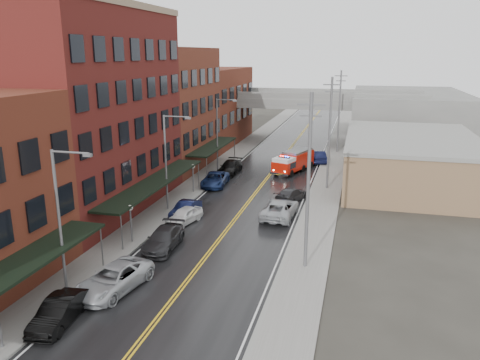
# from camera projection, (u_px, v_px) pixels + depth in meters

# --- Properties ---
(road) EXTENTS (11.00, 160.00, 0.02)m
(road) POSITION_uv_depth(u_px,v_px,m) (252.00, 197.00, 48.06)
(road) COLOR black
(road) RESTS_ON ground
(sidewalk_left) EXTENTS (3.00, 160.00, 0.15)m
(sidewalk_left) POSITION_uv_depth(u_px,v_px,m) (186.00, 192.00, 49.80)
(sidewalk_left) COLOR slate
(sidewalk_left) RESTS_ON ground
(sidewalk_right) EXTENTS (3.00, 160.00, 0.15)m
(sidewalk_right) POSITION_uv_depth(u_px,v_px,m) (324.00, 202.00, 46.29)
(sidewalk_right) COLOR slate
(sidewalk_right) RESTS_ON ground
(curb_left) EXTENTS (0.30, 160.00, 0.15)m
(curb_left) POSITION_uv_depth(u_px,v_px,m) (200.00, 193.00, 49.40)
(curb_left) COLOR gray
(curb_left) RESTS_ON ground
(curb_right) EXTENTS (0.30, 160.00, 0.15)m
(curb_right) POSITION_uv_depth(u_px,v_px,m) (307.00, 201.00, 46.68)
(curb_right) COLOR gray
(curb_right) RESTS_ON ground
(brick_building_b) EXTENTS (9.00, 20.00, 18.00)m
(brick_building_b) POSITION_uv_depth(u_px,v_px,m) (93.00, 114.00, 42.36)
(brick_building_b) COLOR #4E1514
(brick_building_b) RESTS_ON ground
(brick_building_c) EXTENTS (9.00, 15.00, 15.00)m
(brick_building_c) POSITION_uv_depth(u_px,v_px,m) (169.00, 109.00, 59.10)
(brick_building_c) COLOR brown
(brick_building_c) RESTS_ON ground
(brick_building_far) EXTENTS (9.00, 20.00, 12.00)m
(brick_building_far) POSITION_uv_depth(u_px,v_px,m) (211.00, 106.00, 75.85)
(brick_building_far) COLOR maroon
(brick_building_far) RESTS_ON ground
(tan_building) EXTENTS (14.00, 22.00, 5.00)m
(tan_building) POSITION_uv_depth(u_px,v_px,m) (410.00, 161.00, 52.90)
(tan_building) COLOR olive
(tan_building) RESTS_ON ground
(right_far_block) EXTENTS (18.00, 30.00, 8.00)m
(right_far_block) POSITION_uv_depth(u_px,v_px,m) (407.00, 116.00, 80.06)
(right_far_block) COLOR slate
(right_far_block) RESTS_ON ground
(awning_0) EXTENTS (2.60, 16.00, 3.09)m
(awning_0) POSITION_uv_depth(u_px,v_px,m) (5.00, 275.00, 24.78)
(awning_0) COLOR black
(awning_0) RESTS_ON ground
(awning_1) EXTENTS (2.60, 18.00, 3.09)m
(awning_1) POSITION_uv_depth(u_px,v_px,m) (155.00, 182.00, 42.54)
(awning_1) COLOR black
(awning_1) RESTS_ON ground
(awning_2) EXTENTS (2.60, 13.00, 3.09)m
(awning_2) POSITION_uv_depth(u_px,v_px,m) (213.00, 146.00, 58.89)
(awning_2) COLOR black
(awning_2) RESTS_ON ground
(globe_lamp_1) EXTENTS (0.44, 0.44, 3.12)m
(globe_lamp_1) POSITION_uv_depth(u_px,v_px,m) (130.00, 215.00, 35.91)
(globe_lamp_1) COLOR #59595B
(globe_lamp_1) RESTS_ON ground
(globe_lamp_2) EXTENTS (0.44, 0.44, 3.12)m
(globe_lamp_2) POSITION_uv_depth(u_px,v_px,m) (193.00, 172.00, 48.99)
(globe_lamp_2) COLOR #59595B
(globe_lamp_2) RESTS_ON ground
(street_lamp_0) EXTENTS (2.64, 0.22, 9.00)m
(street_lamp_0) POSITION_uv_depth(u_px,v_px,m) (62.00, 213.00, 27.72)
(street_lamp_0) COLOR #59595B
(street_lamp_0) RESTS_ON ground
(street_lamp_1) EXTENTS (2.64, 0.22, 9.00)m
(street_lamp_1) POSITION_uv_depth(u_px,v_px,m) (168.00, 157.00, 42.67)
(street_lamp_1) COLOR #59595B
(street_lamp_1) RESTS_ON ground
(street_lamp_2) EXTENTS (2.64, 0.22, 9.00)m
(street_lamp_2) POSITION_uv_depth(u_px,v_px,m) (219.00, 130.00, 57.62)
(street_lamp_2) COLOR #59595B
(street_lamp_2) RESTS_ON ground
(utility_pole_0) EXTENTS (1.80, 0.24, 12.00)m
(utility_pole_0) POSITION_uv_depth(u_px,v_px,m) (308.00, 180.00, 30.66)
(utility_pole_0) COLOR #59595B
(utility_pole_0) RESTS_ON ground
(utility_pole_1) EXTENTS (1.80, 0.24, 12.00)m
(utility_pole_1) POSITION_uv_depth(u_px,v_px,m) (330.00, 132.00, 49.35)
(utility_pole_1) COLOR #59595B
(utility_pole_1) RESTS_ON ground
(utility_pole_2) EXTENTS (1.80, 0.24, 12.00)m
(utility_pole_2) POSITION_uv_depth(u_px,v_px,m) (339.00, 110.00, 68.04)
(utility_pole_2) COLOR #59595B
(utility_pole_2) RESTS_ON ground
(overpass) EXTENTS (40.00, 10.00, 7.50)m
(overpass) POSITION_uv_depth(u_px,v_px,m) (296.00, 106.00, 76.39)
(overpass) COLOR slate
(overpass) RESTS_ON ground
(fire_truck) EXTENTS (4.62, 7.50, 2.61)m
(fire_truck) POSITION_uv_depth(u_px,v_px,m) (293.00, 161.00, 58.02)
(fire_truck) COLOR #B91608
(fire_truck) RESTS_ON ground
(parked_car_left_1) EXTENTS (2.04, 4.57, 1.46)m
(parked_car_left_1) POSITION_uv_depth(u_px,v_px,m) (59.00, 312.00, 25.43)
(parked_car_left_1) COLOR black
(parked_car_left_1) RESTS_ON ground
(parked_car_left_2) EXTENTS (3.58, 6.07, 1.58)m
(parked_car_left_2) POSITION_uv_depth(u_px,v_px,m) (114.00, 279.00, 29.03)
(parked_car_left_2) COLOR #A2A5A9
(parked_car_left_2) RESTS_ON ground
(parked_car_left_3) EXTENTS (2.45, 5.34, 1.51)m
(parked_car_left_3) POSITION_uv_depth(u_px,v_px,m) (164.00, 239.00, 35.37)
(parked_car_left_3) COLOR black
(parked_car_left_3) RESTS_ON ground
(parked_car_left_4) EXTENTS (2.62, 4.36, 1.39)m
(parked_car_left_4) POSITION_uv_depth(u_px,v_px,m) (184.00, 216.00, 40.63)
(parked_car_left_4) COLOR silver
(parked_car_left_4) RESTS_ON ground
(parked_car_left_5) EXTENTS (1.87, 4.31, 1.38)m
(parked_car_left_5) POSITION_uv_depth(u_px,v_px,m) (186.00, 209.00, 42.30)
(parked_car_left_5) COLOR #0E1334
(parked_car_left_5) RESTS_ON ground
(parked_car_left_6) EXTENTS (2.94, 5.57, 1.49)m
(parked_car_left_6) POSITION_uv_depth(u_px,v_px,m) (215.00, 179.00, 52.06)
(parked_car_left_6) COLOR #15244F
(parked_car_left_6) RESTS_ON ground
(parked_car_left_7) EXTENTS (2.27, 5.36, 1.54)m
(parked_car_left_7) POSITION_uv_depth(u_px,v_px,m) (230.00, 167.00, 57.45)
(parked_car_left_7) COLOR black
(parked_car_left_7) RESTS_ON ground
(parked_car_right_0) EXTENTS (3.01, 5.98, 1.62)m
(parked_car_right_0) POSITION_uv_depth(u_px,v_px,m) (280.00, 209.00, 42.10)
(parked_car_right_0) COLOR #A1A4A9
(parked_car_right_0) RESTS_ON ground
(parked_car_right_1) EXTENTS (3.22, 4.99, 1.35)m
(parked_car_right_1) POSITION_uv_depth(u_px,v_px,m) (291.00, 195.00, 46.73)
(parked_car_right_1) COLOR #242426
(parked_car_right_1) RESTS_ON ground
(parked_car_right_2) EXTENTS (2.25, 4.43, 1.45)m
(parked_car_right_2) POSITION_uv_depth(u_px,v_px,m) (306.00, 159.00, 62.14)
(parked_car_right_2) COLOR #B9B9B9
(parked_car_right_2) RESTS_ON ground
(parked_car_right_3) EXTENTS (2.94, 5.23, 1.63)m
(parked_car_right_3) POSITION_uv_depth(u_px,v_px,m) (318.00, 156.00, 63.28)
(parked_car_right_3) COLOR black
(parked_car_right_3) RESTS_ON ground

